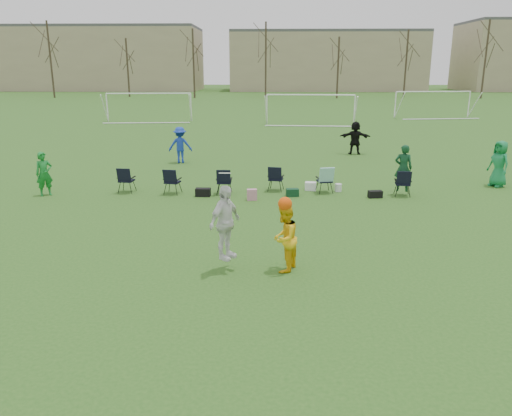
{
  "coord_description": "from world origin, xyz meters",
  "views": [
    {
      "loc": [
        0.53,
        -10.38,
        4.62
      ],
      "look_at": [
        0.23,
        1.52,
        1.25
      ],
      "focal_mm": 35.0,
      "sensor_mm": 36.0,
      "label": 1
    }
  ],
  "objects_px": {
    "fielder_blue": "(180,145)",
    "goal_mid": "(311,101)",
    "fielder_green_far": "(499,164)",
    "goal_left": "(149,99)",
    "center_contest": "(255,230)",
    "fielder_green_near": "(44,174)",
    "goal_right": "(433,97)",
    "fielder_black": "(355,138)"
  },
  "relations": [
    {
      "from": "fielder_blue",
      "to": "goal_right",
      "type": "relative_size",
      "value": 0.24
    },
    {
      "from": "goal_mid",
      "to": "fielder_green_far",
      "type": "bearing_deg",
      "value": -71.82
    },
    {
      "from": "fielder_green_near",
      "to": "center_contest",
      "type": "xyz_separation_m",
      "value": [
        8.0,
        -6.97,
        0.19
      ]
    },
    {
      "from": "fielder_green_near",
      "to": "fielder_black",
      "type": "height_order",
      "value": "fielder_black"
    },
    {
      "from": "fielder_black",
      "to": "goal_mid",
      "type": "height_order",
      "value": "goal_mid"
    },
    {
      "from": "fielder_black",
      "to": "center_contest",
      "type": "height_order",
      "value": "center_contest"
    },
    {
      "from": "fielder_green_near",
      "to": "goal_mid",
      "type": "bearing_deg",
      "value": 29.08
    },
    {
      "from": "fielder_green_far",
      "to": "goal_mid",
      "type": "height_order",
      "value": "goal_mid"
    },
    {
      "from": "center_contest",
      "to": "goal_mid",
      "type": "height_order",
      "value": "goal_mid"
    },
    {
      "from": "fielder_green_near",
      "to": "goal_right",
      "type": "xyz_separation_m",
      "value": [
        23.76,
        30.51,
        1.11
      ]
    },
    {
      "from": "fielder_green_near",
      "to": "center_contest",
      "type": "relative_size",
      "value": 0.68
    },
    {
      "from": "fielder_green_far",
      "to": "fielder_black",
      "type": "height_order",
      "value": "fielder_green_far"
    },
    {
      "from": "fielder_green_far",
      "to": "goal_left",
      "type": "xyz_separation_m",
      "value": [
        -19.71,
        24.59,
        1.0
      ]
    },
    {
      "from": "center_contest",
      "to": "goal_right",
      "type": "height_order",
      "value": "goal_right"
    },
    {
      "from": "center_contest",
      "to": "goal_right",
      "type": "xyz_separation_m",
      "value": [
        15.76,
        37.48,
        0.92
      ]
    },
    {
      "from": "fielder_blue",
      "to": "goal_right",
      "type": "distance_m",
      "value": 31.01
    },
    {
      "from": "fielder_black",
      "to": "center_contest",
      "type": "bearing_deg",
      "value": 79.66
    },
    {
      "from": "center_contest",
      "to": "goal_left",
      "type": "xyz_separation_m",
      "value": [
        -10.24,
        33.48,
        0.92
      ]
    },
    {
      "from": "center_contest",
      "to": "goal_right",
      "type": "distance_m",
      "value": 40.67
    },
    {
      "from": "goal_mid",
      "to": "center_contest",
      "type": "bearing_deg",
      "value": -92.81
    },
    {
      "from": "fielder_blue",
      "to": "goal_mid",
      "type": "xyz_separation_m",
      "value": [
        7.86,
        17.79,
        1.03
      ]
    },
    {
      "from": "goal_right",
      "to": "goal_left",
      "type": "bearing_deg",
      "value": -179.25
    },
    {
      "from": "fielder_green_near",
      "to": "fielder_green_far",
      "type": "relative_size",
      "value": 0.89
    },
    {
      "from": "goal_left",
      "to": "goal_right",
      "type": "xyz_separation_m",
      "value": [
        26.0,
        4.0,
        0.0
      ]
    },
    {
      "from": "goal_left",
      "to": "goal_right",
      "type": "bearing_deg",
      "value": 3.75
    },
    {
      "from": "fielder_green_far",
      "to": "fielder_green_near",
      "type": "bearing_deg",
      "value": -108.26
    },
    {
      "from": "goal_left",
      "to": "fielder_green_far",
      "type": "bearing_deg",
      "value": -56.29
    },
    {
      "from": "fielder_black",
      "to": "fielder_green_near",
      "type": "bearing_deg",
      "value": 42.74
    },
    {
      "from": "center_contest",
      "to": "fielder_green_near",
      "type": "bearing_deg",
      "value": 138.94
    },
    {
      "from": "fielder_blue",
      "to": "goal_left",
      "type": "xyz_separation_m",
      "value": [
        -6.14,
        19.79,
        1.03
      ]
    },
    {
      "from": "fielder_green_far",
      "to": "goal_right",
      "type": "height_order",
      "value": "goal_right"
    },
    {
      "from": "fielder_green_near",
      "to": "goal_left",
      "type": "relative_size",
      "value": 0.22
    },
    {
      "from": "goal_mid",
      "to": "goal_right",
      "type": "bearing_deg",
      "value": 30.57
    },
    {
      "from": "fielder_blue",
      "to": "center_contest",
      "type": "relative_size",
      "value": 0.74
    },
    {
      "from": "fielder_blue",
      "to": "goal_right",
      "type": "bearing_deg",
      "value": -134.75
    },
    {
      "from": "fielder_green_near",
      "to": "goal_mid",
      "type": "distance_m",
      "value": 27.21
    },
    {
      "from": "fielder_black",
      "to": "goal_left",
      "type": "distance_m",
      "value": 22.87
    },
    {
      "from": "fielder_black",
      "to": "goal_left",
      "type": "relative_size",
      "value": 0.24
    },
    {
      "from": "fielder_green_far",
      "to": "fielder_black",
      "type": "relative_size",
      "value": 1.02
    },
    {
      "from": "fielder_green_far",
      "to": "goal_left",
      "type": "bearing_deg",
      "value": -165.79
    },
    {
      "from": "center_contest",
      "to": "goal_left",
      "type": "distance_m",
      "value": 35.02
    },
    {
      "from": "fielder_blue",
      "to": "goal_mid",
      "type": "distance_m",
      "value": 19.48
    }
  ]
}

